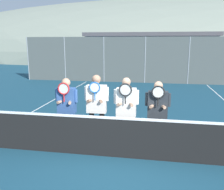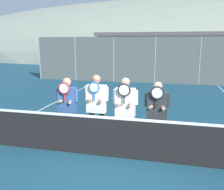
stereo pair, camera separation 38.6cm
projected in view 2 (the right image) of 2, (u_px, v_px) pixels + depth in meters
ground_plane at (118, 158)px, 5.90m from camera, size 120.00×120.00×0.00m
hill_distant at (168, 54)px, 55.16m from camera, size 111.92×62.18×21.76m
clubhouse_building at (162, 51)px, 25.43m from camera, size 12.80×5.50×3.58m
fence_back at (155, 60)px, 16.29m from camera, size 16.75×0.06×3.03m
tennis_net at (119, 137)px, 5.79m from camera, size 10.67×0.09×1.10m
court_line_left_sideline at (35, 112)px, 9.67m from camera, size 0.05×16.00×0.01m
player_leftmost at (67, 104)px, 6.58m from camera, size 0.60×0.34×1.78m
player_center_left at (97, 104)px, 6.42m from camera, size 0.63×0.34×1.87m
player_center_right at (125, 108)px, 6.10m from camera, size 0.62×0.34×1.85m
player_rightmost at (157, 110)px, 6.06m from camera, size 0.62×0.34×1.76m
car_far_left at (102, 63)px, 20.83m from camera, size 4.10×2.06×1.86m
car_left_of_center at (161, 65)px, 19.36m from camera, size 4.45×2.01×1.85m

